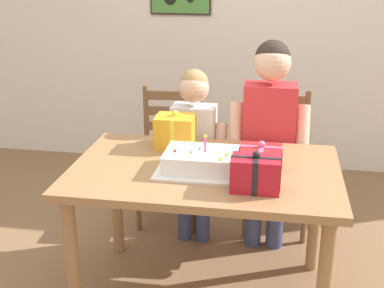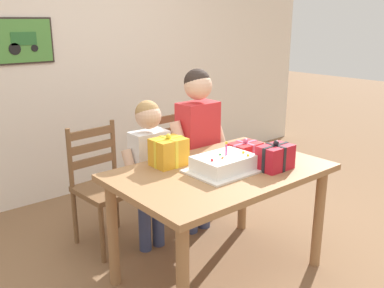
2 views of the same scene
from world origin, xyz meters
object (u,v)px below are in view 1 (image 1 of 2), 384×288
object	(u,v)px
gift_box_beside_cake	(261,157)
chair_right	(276,161)
child_younger	(194,141)
birthday_cake	(201,162)
gift_box_red_large	(175,132)
child_older	(269,127)
chair_left	(170,155)
gift_box_corner_small	(256,174)
dining_table	(205,187)

from	to	relation	value
gift_box_beside_cake	chair_right	distance (m)	0.90
gift_box_beside_cake	child_younger	size ratio (longest dim) A/B	0.19
birthday_cake	chair_right	world-z (taller)	birthday_cake
gift_box_red_large	chair_right	distance (m)	0.91
birthday_cake	gift_box_red_large	distance (m)	0.37
gift_box_beside_cake	child_older	size ratio (longest dim) A/B	0.16
chair_right	gift_box_red_large	bearing A→B (deg)	-133.31
gift_box_red_large	chair_right	bearing A→B (deg)	46.69
chair_left	child_younger	xyz separation A→B (m)	(0.21, -0.30, 0.22)
chair_right	child_younger	xyz separation A→B (m)	(-0.51, -0.30, 0.22)
birthday_cake	child_younger	distance (m)	0.64
child_older	child_younger	world-z (taller)	child_older
chair_left	child_older	distance (m)	0.81
child_older	chair_left	bearing A→B (deg)	155.87
gift_box_red_large	chair_right	size ratio (longest dim) A/B	0.24
child_older	chair_right	bearing A→B (deg)	79.20
gift_box_red_large	gift_box_corner_small	distance (m)	0.68
gift_box_beside_cake	dining_table	bearing A→B (deg)	-169.36
gift_box_corner_small	child_older	bearing A→B (deg)	87.17
dining_table	chair_left	world-z (taller)	chair_left
chair_right	child_older	world-z (taller)	child_older
birthday_cake	chair_left	xyz separation A→B (m)	(-0.35, 0.92, -0.34)
gift_box_corner_small	chair_left	distance (m)	1.32
dining_table	gift_box_beside_cake	xyz separation A→B (m)	(0.28, 0.05, 0.16)
gift_box_beside_cake	child_older	world-z (taller)	child_older
dining_table	chair_right	size ratio (longest dim) A/B	1.48
gift_box_beside_cake	gift_box_corner_small	size ratio (longest dim) A/B	0.93
gift_box_red_large	child_older	world-z (taller)	child_older
chair_left	child_older	world-z (taller)	child_older
chair_left	child_older	size ratio (longest dim) A/B	0.70
chair_left	chair_right	size ratio (longest dim) A/B	1.00
gift_box_red_large	birthday_cake	bearing A→B (deg)	-58.12
birthday_cake	chair_left	bearing A→B (deg)	111.10
child_younger	gift_box_beside_cake	bearing A→B (deg)	-50.59
chair_right	child_older	bearing A→B (deg)	-100.80
gift_box_corner_small	child_older	xyz separation A→B (m)	(0.04, 0.79, -0.03)
gift_box_red_large	chair_left	xyz separation A→B (m)	(-0.16, 0.60, -0.38)
dining_table	chair_right	xyz separation A→B (m)	(0.36, 0.88, -0.18)
chair_right	child_younger	distance (m)	0.63
birthday_cake	chair_right	size ratio (longest dim) A/B	0.48
gift_box_red_large	gift_box_corner_small	world-z (taller)	gift_box_red_large
gift_box_beside_cake	chair_right	bearing A→B (deg)	84.27
gift_box_corner_small	child_younger	xyz separation A→B (m)	(-0.42, 0.79, -0.15)
dining_table	chair_right	world-z (taller)	chair_right
dining_table	birthday_cake	world-z (taller)	birthday_cake
dining_table	gift_box_red_large	size ratio (longest dim) A/B	6.24
gift_box_corner_small	child_younger	size ratio (longest dim) A/B	0.20
chair_left	child_younger	distance (m)	0.43
gift_box_red_large	gift_box_beside_cake	bearing A→B (deg)	-24.51
dining_table	child_older	xyz separation A→B (m)	(0.30, 0.58, 0.15)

